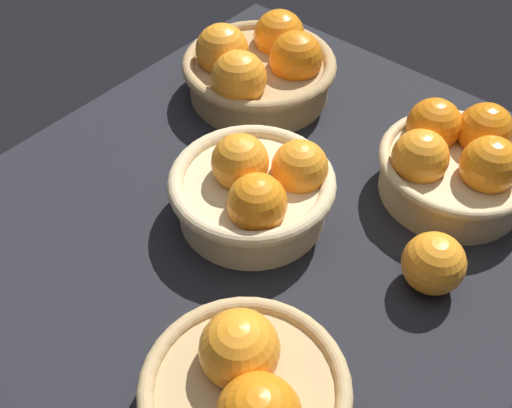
% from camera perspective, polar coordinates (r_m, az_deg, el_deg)
% --- Properties ---
extents(market_tray, '(0.84, 0.72, 0.03)m').
position_cam_1_polar(market_tray, '(0.81, 0.24, -1.98)').
color(market_tray, black).
rests_on(market_tray, ground).
extents(basket_near_right, '(0.20, 0.20, 0.11)m').
position_cam_1_polar(basket_near_right, '(0.84, 17.96, 3.67)').
color(basket_near_right, tan).
rests_on(basket_near_right, market_tray).
extents(basket_center, '(0.21, 0.21, 0.12)m').
position_cam_1_polar(basket_center, '(0.77, 0.00, 1.44)').
color(basket_center, '#D3BC8C').
rests_on(basket_center, market_tray).
extents(basket_far_right, '(0.24, 0.24, 0.12)m').
position_cam_1_polar(basket_far_right, '(0.97, 0.30, 12.50)').
color(basket_far_right, tan).
rests_on(basket_far_right, market_tray).
extents(basket_near_left, '(0.21, 0.21, 0.10)m').
position_cam_1_polar(basket_near_left, '(0.62, -0.92, -16.86)').
color(basket_near_left, tan).
rests_on(basket_near_left, market_tray).
extents(loose_orange_front_gap, '(0.07, 0.07, 0.07)m').
position_cam_1_polar(loose_orange_front_gap, '(0.73, 16.09, -5.29)').
color(loose_orange_front_gap, orange).
rests_on(loose_orange_front_gap, market_tray).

